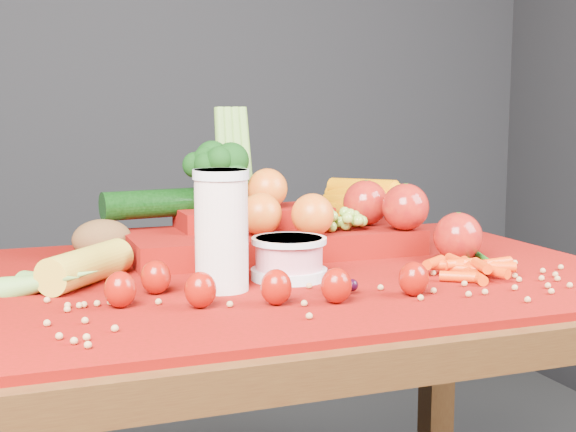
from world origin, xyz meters
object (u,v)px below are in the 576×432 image
object	(u,v)px
milk_glass	(221,226)
produce_mound	(288,220)
table	(292,334)
yogurt_bowl	(289,257)

from	to	relation	value
milk_glass	produce_mound	bearing A→B (deg)	51.08
produce_mound	table	bearing A→B (deg)	-108.24
milk_glass	yogurt_bowl	size ratio (longest dim) A/B	1.48
table	produce_mound	size ratio (longest dim) A/B	1.78
table	yogurt_bowl	size ratio (longest dim) A/B	9.21
table	yogurt_bowl	bearing A→B (deg)	-116.04
table	milk_glass	bearing A→B (deg)	-148.32
milk_glass	produce_mound	distance (m)	0.31
yogurt_bowl	table	bearing A→B (deg)	63.96
table	milk_glass	size ratio (longest dim) A/B	6.22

